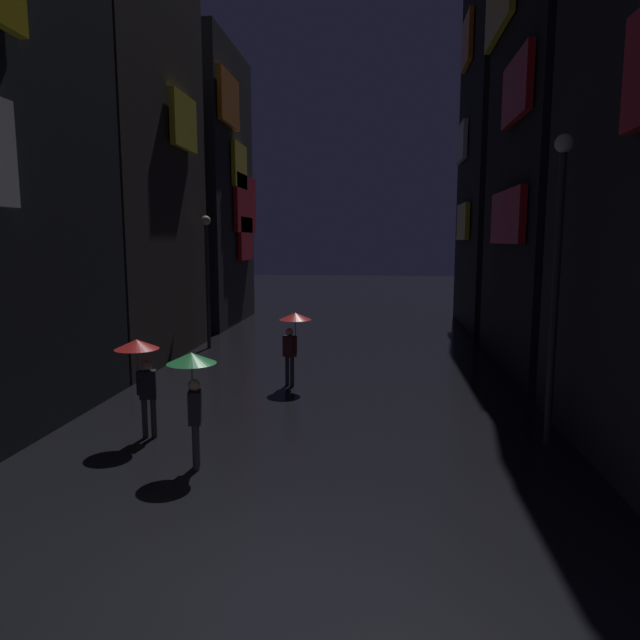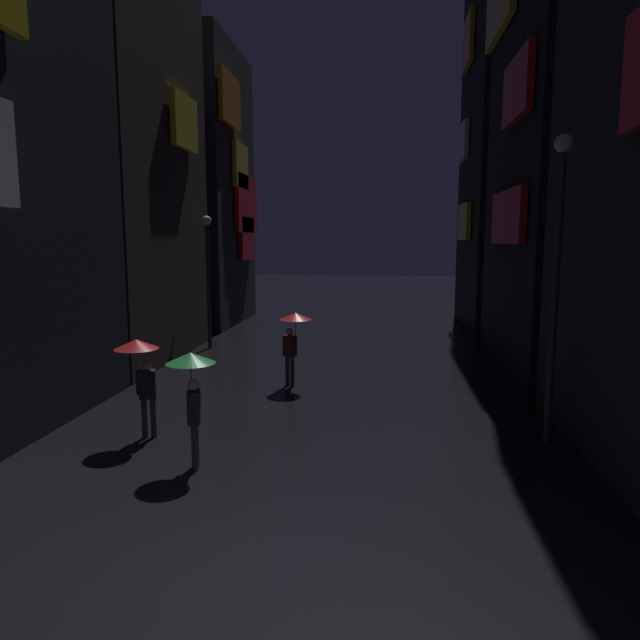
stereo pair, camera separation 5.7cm
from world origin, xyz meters
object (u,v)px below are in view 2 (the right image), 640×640
pedestrian_far_right_red (294,328)px  streetlamp_right_near (557,258)px  streetlamp_left_far (208,265)px  pedestrian_near_crossing_red (140,361)px  pedestrian_foreground_right_green (192,377)px

pedestrian_far_right_red → streetlamp_right_near: (5.87, -3.98, 2.12)m
pedestrian_far_right_red → streetlamp_left_far: 6.95m
pedestrian_near_crossing_red → pedestrian_far_right_red: bearing=61.6°
pedestrian_foreground_right_green → pedestrian_far_right_red: same height
pedestrian_near_crossing_red → streetlamp_left_far: (-1.64, 9.99, 1.52)m
pedestrian_near_crossing_red → streetlamp_right_near: (8.36, 0.62, 2.12)m
pedestrian_foreground_right_green → pedestrian_far_right_red: size_ratio=1.00×
streetlamp_right_near → pedestrian_far_right_red: bearing=145.9°
pedestrian_foreground_right_green → streetlamp_right_near: bearing=15.7°
streetlamp_right_near → streetlamp_left_far: (-10.00, 9.37, -0.61)m
pedestrian_near_crossing_red → pedestrian_foreground_right_green: (1.55, -1.29, 0.00)m
pedestrian_near_crossing_red → pedestrian_far_right_red: size_ratio=1.00×
pedestrian_far_right_red → streetlamp_right_near: bearing=-34.1°
streetlamp_right_near → pedestrian_foreground_right_green: bearing=-164.3°
pedestrian_near_crossing_red → streetlamp_left_far: streetlamp_left_far is taller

